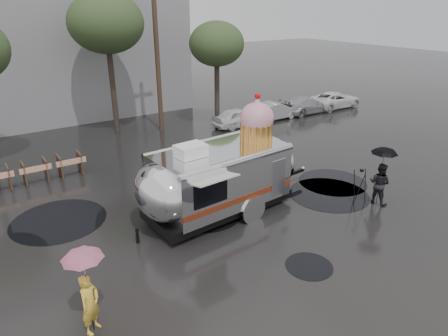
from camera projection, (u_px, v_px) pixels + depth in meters
ground at (279, 248)px, 13.02m from camera, size 120.00×120.00×0.00m
puddles at (235, 204)px, 15.83m from camera, size 14.17×9.54×0.01m
grey_building at (4, 17)px, 26.88m from camera, size 22.00×12.00×13.00m
utility_pole at (157, 54)px, 23.27m from camera, size 1.60×0.28×9.00m
tree_mid at (106, 23)px, 22.10m from camera, size 4.20×4.20×8.03m
tree_right at (217, 45)px, 24.14m from camera, size 3.36×3.36×6.42m
barricade_row at (35, 171)px, 17.61m from camera, size 4.30×0.80×1.00m
parked_cars at (294, 106)px, 28.00m from camera, size 13.20×1.90×1.50m
airstream_trailer at (222, 174)px, 14.72m from camera, size 8.23×3.49×4.44m
person_left at (90, 304)px, 9.46m from camera, size 0.69×0.66×1.59m
umbrella_pink at (83, 264)px, 9.02m from camera, size 1.17×1.17×2.35m
person_right at (379, 184)px, 15.63m from camera, size 0.61×0.89×1.70m
umbrella_black at (384, 157)px, 15.21m from camera, size 1.22×1.22×2.38m
tripod at (360, 183)px, 15.75m from camera, size 0.58×0.54×1.42m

